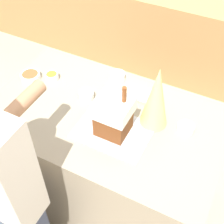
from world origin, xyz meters
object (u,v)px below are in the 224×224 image
object	(u,v)px
gingerbread_house	(113,116)
cookbook	(138,94)
decorative_tree	(156,98)
candy_bowl_near_tray_left	(30,76)
candy_bowl_far_left	(118,76)
candy_bowl_beside_tree	(86,95)
candy_bowl_behind_tray	(186,128)
baking_tray	(113,131)
candy_bowl_far_right	(52,76)
person	(3,195)

from	to	relation	value
gingerbread_house	cookbook	distance (m)	0.38
decorative_tree	candy_bowl_near_tray_left	xyz separation A→B (m)	(-0.90, -0.01, -0.18)
decorative_tree	gingerbread_house	bearing A→B (deg)	-135.77
candy_bowl_far_left	candy_bowl_beside_tree	xyz separation A→B (m)	(-0.09, -0.27, 0.00)
gingerbread_house	candy_bowl_behind_tray	distance (m)	0.44
gingerbread_house	baking_tray	bearing A→B (deg)	-148.79
candy_bowl_behind_tray	cookbook	xyz separation A→B (m)	(-0.37, 0.15, -0.01)
baking_tray	candy_bowl_far_left	size ratio (longest dim) A/B	4.35
decorative_tree	candy_bowl_far_right	bearing A→B (deg)	175.82
candy_bowl_behind_tray	gingerbread_house	bearing A→B (deg)	-151.54
gingerbread_house	decorative_tree	bearing A→B (deg)	44.23
person	cookbook	bearing A→B (deg)	71.01
candy_bowl_beside_tree	gingerbread_house	bearing A→B (deg)	-31.50
decorative_tree	candy_bowl_far_right	size ratio (longest dim) A/B	4.50
cookbook	candy_bowl_near_tray_left	bearing A→B (deg)	-165.40
candy_bowl_far_left	person	bearing A→B (deg)	-97.55
baking_tray	candy_bowl_near_tray_left	world-z (taller)	candy_bowl_near_tray_left
candy_bowl_behind_tray	candy_bowl_far_right	world-z (taller)	candy_bowl_far_right
gingerbread_house	candy_bowl_far_left	bearing A→B (deg)	113.25
gingerbread_house	candy_bowl_beside_tree	size ratio (longest dim) A/B	3.47
decorative_tree	candy_bowl_beside_tree	xyz separation A→B (m)	(-0.46, -0.00, -0.17)
baking_tray	candy_bowl_near_tray_left	bearing A→B (deg)	167.15
candy_bowl_far_left	candy_bowl_near_tray_left	world-z (taller)	candy_bowl_far_left
decorative_tree	person	bearing A→B (deg)	-123.03
gingerbread_house	cookbook	size ratio (longest dim) A/B	1.68
candy_bowl_near_tray_left	person	world-z (taller)	person
candy_bowl_beside_tree	cookbook	xyz separation A→B (m)	(0.29, 0.18, -0.02)
person	candy_bowl_near_tray_left	bearing A→B (deg)	117.36
cookbook	person	distance (m)	1.02
decorative_tree	candy_bowl_far_left	world-z (taller)	decorative_tree
baking_tray	decorative_tree	bearing A→B (deg)	44.21
baking_tray	candy_bowl_far_left	bearing A→B (deg)	113.20
gingerbread_house	candy_bowl_near_tray_left	world-z (taller)	gingerbread_house
baking_tray	candy_bowl_behind_tray	bearing A→B (deg)	28.47
gingerbread_house	candy_bowl_far_right	world-z (taller)	gingerbread_house
gingerbread_house	candy_bowl_far_right	bearing A→B (deg)	158.71
gingerbread_house	candy_bowl_far_right	xyz separation A→B (m)	(-0.59, 0.23, -0.11)
candy_bowl_far_left	candy_bowl_near_tray_left	size ratio (longest dim) A/B	0.74
candy_bowl_near_tray_left	person	bearing A→B (deg)	-62.64
gingerbread_house	cookbook	bearing A→B (deg)	89.54
decorative_tree	candy_bowl_behind_tray	world-z (taller)	decorative_tree
candy_bowl_behind_tray	candy_bowl_beside_tree	world-z (taller)	candy_bowl_beside_tree
candy_bowl_far_left	candy_bowl_far_right	size ratio (longest dim) A/B	1.10
candy_bowl_near_tray_left	candy_bowl_beside_tree	size ratio (longest dim) A/B	1.40
baking_tray	candy_bowl_beside_tree	size ratio (longest dim) A/B	4.52
decorative_tree	person	size ratio (longest dim) A/B	0.24
candy_bowl_far_left	cookbook	size ratio (longest dim) A/B	0.50
gingerbread_house	candy_bowl_behind_tray	bearing A→B (deg)	28.46
candy_bowl_far_left	candy_bowl_near_tray_left	bearing A→B (deg)	-152.93
candy_bowl_far_right	person	bearing A→B (deg)	-72.35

